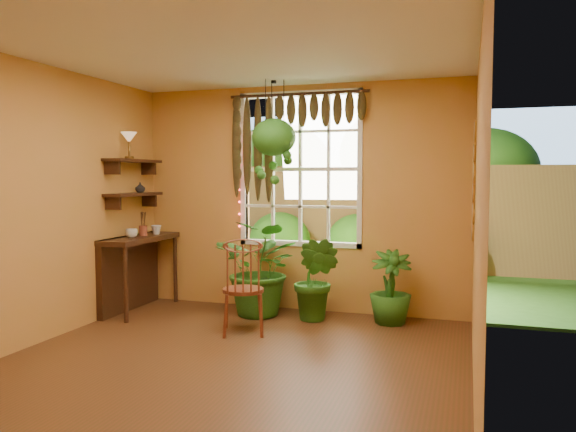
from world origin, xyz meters
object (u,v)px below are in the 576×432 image
Objects in this scene: windsor_chair at (243,302)px; counter_ledge at (133,265)px; potted_plant_mid at (316,279)px; potted_plant_left at (262,268)px; hanging_basket at (274,142)px.

counter_ledge is at bearing 139.20° from windsor_chair.
potted_plant_left is at bearing 176.33° from potted_plant_mid.
hanging_basket is (1.72, 0.25, 1.45)m from counter_ledge.
windsor_chair is at bearing -128.76° from potted_plant_mid.
hanging_basket is at bearing 8.41° from counter_ledge.
windsor_chair reaches higher than counter_ledge.
potted_plant_mid is at bearing 4.27° from counter_ledge.
potted_plant_left is 1.45m from hanging_basket.
hanging_basket is at bearing 170.72° from potted_plant_mid.
potted_plant_left is (1.59, 0.21, 0.01)m from counter_ledge.
potted_plant_mid is at bearing 28.85° from windsor_chair.
counter_ledge is 1.27× the size of potted_plant_mid.
hanging_basket reaches higher than potted_plant_left.
counter_ledge is 1.77m from windsor_chair.
hanging_basket is at bearing 18.75° from potted_plant_left.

